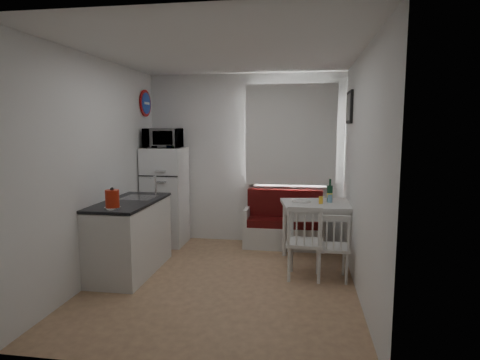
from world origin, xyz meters
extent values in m
cube|color=#977050|center=(0.00, 0.00, 0.00)|extent=(3.00, 3.50, 0.02)
cube|color=white|center=(0.00, 0.00, 2.60)|extent=(3.00, 3.50, 0.02)
cube|color=white|center=(0.00, 1.75, 1.30)|extent=(3.00, 0.02, 2.60)
cube|color=white|center=(0.00, -1.75, 1.30)|extent=(3.00, 0.02, 2.60)
cube|color=white|center=(-1.50, 0.00, 1.30)|extent=(0.02, 3.50, 2.60)
cube|color=white|center=(1.50, 0.00, 1.30)|extent=(0.02, 3.50, 2.60)
cube|color=silver|center=(0.70, 1.72, 1.62)|extent=(1.22, 0.06, 1.47)
cube|color=white|center=(0.70, 1.65, 1.68)|extent=(1.35, 0.02, 1.50)
cube|color=silver|center=(-1.20, 0.15, 0.43)|extent=(0.60, 1.30, 0.86)
cube|color=black|center=(-1.20, 0.15, 0.89)|extent=(0.62, 1.32, 0.03)
cube|color=#99999E|center=(-1.18, 0.40, 0.85)|extent=(0.40, 0.40, 0.10)
cylinder|color=silver|center=(-1.02, 0.58, 1.03)|extent=(0.02, 0.02, 0.26)
cylinder|color=#1B3EA5|center=(-1.47, 1.45, 2.15)|extent=(0.03, 0.40, 0.40)
cube|color=black|center=(1.48, 1.10, 2.05)|extent=(0.04, 0.52, 0.42)
cube|color=silver|center=(0.63, 1.48, 0.16)|extent=(1.19, 0.46, 0.33)
cube|color=#530D0D|center=(0.63, 1.48, 0.38)|extent=(1.13, 0.42, 0.11)
cube|color=#530D0D|center=(0.63, 1.65, 0.64)|extent=(1.13, 0.09, 0.42)
cube|color=silver|center=(1.18, 0.85, 0.79)|extent=(1.19, 0.92, 0.04)
cube|color=silver|center=(1.18, 0.85, 0.70)|extent=(1.06, 0.80, 0.13)
cylinder|color=silver|center=(1.18, 0.85, 0.38)|extent=(0.06, 0.06, 0.77)
cube|color=silver|center=(0.93, 0.28, 0.43)|extent=(0.43, 0.41, 0.04)
cube|color=silver|center=(0.93, 0.10, 0.67)|extent=(0.40, 0.05, 0.44)
cube|color=silver|center=(1.25, 0.28, 0.39)|extent=(0.39, 0.37, 0.04)
cube|color=silver|center=(1.25, 0.12, 0.61)|extent=(0.36, 0.04, 0.40)
cube|color=white|center=(-1.18, 1.40, 0.74)|extent=(0.59, 0.59, 1.49)
imported|color=white|center=(-1.18, 1.35, 1.63)|extent=(0.52, 0.36, 0.29)
cylinder|color=#B0220E|center=(-1.15, -0.38, 1.02)|extent=(0.18, 0.18, 0.24)
cylinder|color=yellow|center=(1.13, 0.80, 0.86)|extent=(0.05, 0.05, 0.09)
cylinder|color=#81B9DB|center=(1.25, 0.90, 0.86)|extent=(0.06, 0.06, 0.10)
cylinder|color=white|center=(0.88, 0.87, 0.82)|extent=(0.24, 0.24, 0.02)
camera|label=1|loc=(0.89, -4.40, 1.79)|focal=30.00mm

